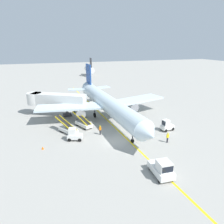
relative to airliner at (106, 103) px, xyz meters
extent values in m
plane|color=#9E9B93|center=(-1.78, -10.72, -3.42)|extent=(300.00, 300.00, 0.00)
cube|color=yellow|center=(0.03, -5.72, -3.41)|extent=(4.52, 79.90, 0.01)
cylinder|color=silver|center=(0.03, -0.54, 0.03)|extent=(4.88, 30.13, 3.30)
cone|color=silver|center=(0.88, -16.72, 0.03)|extent=(3.36, 2.57, 3.23)
cone|color=silver|center=(-0.84, 15.83, 0.43)|extent=(3.28, 2.96, 3.14)
cube|color=silver|center=(7.43, 1.35, -0.37)|extent=(13.70, 7.62, 0.36)
cylinder|color=gray|center=(5.84, 0.26, -1.37)|extent=(2.07, 3.30, 1.90)
cube|color=silver|center=(-7.53, 0.56, -0.37)|extent=(13.53, 6.37, 0.36)
cylinder|color=gray|center=(-5.84, -0.35, -1.37)|extent=(2.07, 3.30, 1.90)
cube|color=navy|center=(-0.71, 13.44, 4.08)|extent=(0.49, 4.01, 5.20)
cube|color=silver|center=(2.31, 13.20, 0.43)|extent=(5.52, 3.15, 0.24)
cube|color=silver|center=(-3.68, 12.88, 0.43)|extent=(5.37, 2.64, 0.24)
cylinder|color=#4C4C51|center=(0.64, -12.03, -1.86)|extent=(0.20, 0.20, 3.12)
cylinder|color=black|center=(0.64, -12.03, -3.14)|extent=(0.38, 0.58, 0.56)
cylinder|color=#4C4C51|center=(2.12, 1.57, -1.86)|extent=(0.20, 0.20, 3.12)
cylinder|color=black|center=(2.12, 1.57, -2.94)|extent=(0.40, 0.98, 0.96)
cylinder|color=#4C4C51|center=(-2.27, 1.34, -1.86)|extent=(0.20, 0.20, 3.12)
cylinder|color=black|center=(-2.27, 1.34, -2.94)|extent=(0.40, 0.98, 0.96)
cube|color=black|center=(0.78, -14.72, 0.38)|extent=(2.85, 1.15, 0.60)
cube|color=silver|center=(-9.34, 4.93, 0.18)|extent=(11.67, 8.30, 2.50)
cylinder|color=silver|center=(-14.26, 7.81, 0.18)|extent=(3.20, 3.20, 2.50)
cylinder|color=#59595B|center=(-7.79, 4.02, -2.24)|extent=(0.56, 0.56, 2.35)
cube|color=#333338|center=(-7.79, 4.02, -3.17)|extent=(1.80, 1.40, 0.50)
cube|color=silver|center=(0.38, -20.89, -2.72)|extent=(2.09, 3.70, 0.80)
cube|color=silver|center=(0.34, -21.52, -1.77)|extent=(1.61, 1.70, 1.10)
cube|color=black|center=(0.30, -22.29, -1.77)|extent=(1.43, 0.16, 0.77)
cylinder|color=black|center=(1.11, -22.19, -3.12)|extent=(0.25, 0.61, 0.60)
cylinder|color=black|center=(-0.50, -22.11, -3.12)|extent=(0.25, 0.61, 0.60)
cylinder|color=black|center=(1.25, -19.68, -3.12)|extent=(0.25, 0.61, 0.60)
cylinder|color=black|center=(-0.36, -19.59, -3.12)|extent=(0.25, 0.61, 0.60)
cube|color=silver|center=(8.62, -9.63, -2.77)|extent=(2.57, 1.65, 0.70)
cube|color=silver|center=(8.21, -9.70, -1.87)|extent=(1.22, 1.19, 1.10)
cube|color=black|center=(7.70, -9.77, -1.87)|extent=(0.23, 0.98, 0.77)
cylinder|color=black|center=(7.88, -10.31, -3.12)|extent=(0.63, 0.31, 0.60)
cylinder|color=black|center=(7.71, -9.21, -3.12)|extent=(0.63, 0.31, 0.60)
cylinder|color=black|center=(9.54, -10.05, -3.12)|extent=(0.63, 0.31, 0.60)
cylinder|color=black|center=(9.37, -8.96, -3.12)|extent=(0.63, 0.31, 0.60)
cube|color=silver|center=(-7.94, -8.28, -2.77)|extent=(2.70, 2.03, 0.70)
cube|color=silver|center=(-8.33, -8.14, -1.87)|extent=(1.37, 1.34, 1.10)
cube|color=black|center=(-8.82, -7.96, -1.87)|extent=(0.40, 0.95, 0.77)
cylinder|color=black|center=(-8.91, -8.52, -3.12)|extent=(0.64, 0.41, 0.60)
cylinder|color=black|center=(-8.54, -7.48, -3.12)|extent=(0.64, 0.41, 0.60)
cylinder|color=black|center=(-7.33, -9.08, -3.12)|extent=(0.64, 0.41, 0.60)
cylinder|color=black|center=(-6.96, -8.04, -3.12)|extent=(0.64, 0.41, 0.60)
cube|color=silver|center=(-5.53, -3.25, -2.82)|extent=(2.90, 4.08, 0.60)
cylinder|color=black|center=(-6.65, -2.29, -3.12)|extent=(0.44, 0.64, 0.60)
cylinder|color=black|center=(-5.48, -1.78, -3.12)|extent=(0.44, 0.64, 0.60)
cylinder|color=black|center=(-5.57, -4.72, -3.12)|extent=(0.44, 0.64, 0.60)
cylinder|color=black|center=(-4.41, -4.21, -3.12)|extent=(0.44, 0.64, 0.60)
cube|color=black|center=(-5.77, -2.70, -1.87)|extent=(2.84, 4.93, 1.76)
cube|color=yellow|center=(-6.18, -2.88, -1.75)|extent=(2.10, 4.63, 1.84)
cube|color=yellow|center=(-5.36, -2.52, -1.75)|extent=(2.10, 4.63, 1.84)
cube|color=silver|center=(-8.65, -5.16, -2.82)|extent=(3.22, 4.04, 0.60)
cylinder|color=black|center=(-9.87, -4.34, -3.12)|extent=(0.49, 0.63, 0.60)
cylinder|color=black|center=(-8.78, -3.69, -3.12)|extent=(0.49, 0.63, 0.60)
cylinder|color=black|center=(-8.53, -6.63, -3.12)|extent=(0.49, 0.63, 0.60)
cylinder|color=black|center=(-7.43, -5.98, -3.12)|extent=(0.49, 0.63, 0.60)
cube|color=black|center=(-8.95, -4.64, -1.87)|extent=(3.31, 4.76, 1.76)
cube|color=yellow|center=(-9.34, -4.87, -1.75)|extent=(2.62, 4.37, 1.84)
cube|color=yellow|center=(-8.57, -4.41, -1.75)|extent=(2.62, 4.37, 1.84)
cylinder|color=#26262D|center=(-3.48, -7.54, -2.99)|extent=(0.24, 0.24, 0.85)
cube|color=orange|center=(-3.48, -7.54, -2.29)|extent=(0.36, 0.22, 0.56)
sphere|color=tan|center=(-3.48, -7.54, -1.90)|extent=(0.20, 0.20, 0.20)
sphere|color=yellow|center=(-3.48, -7.54, -1.84)|extent=(0.24, 0.24, 0.24)
cylinder|color=#26262D|center=(5.91, -13.84, -2.99)|extent=(0.24, 0.24, 0.85)
cube|color=yellow|center=(5.91, -13.84, -2.29)|extent=(0.36, 0.22, 0.56)
sphere|color=beige|center=(5.91, -13.84, -1.90)|extent=(0.20, 0.20, 0.20)
sphere|color=yellow|center=(5.91, -13.84, -1.84)|extent=(0.24, 0.24, 0.24)
cone|color=orange|center=(7.72, -5.71, -3.20)|extent=(0.36, 0.36, 0.44)
cone|color=orange|center=(-13.05, -9.80, -3.20)|extent=(0.36, 0.36, 0.44)
cone|color=orange|center=(3.34, 1.17, -3.20)|extent=(0.36, 0.36, 0.44)
cylinder|color=silver|center=(9.95, 61.13, -0.32)|extent=(3.00, 10.00, 3.00)
cylinder|color=#3F3F3F|center=(9.95, 61.13, -2.62)|extent=(0.30, 0.30, 1.60)
cube|color=#333338|center=(9.95, 57.63, 3.18)|extent=(0.24, 3.20, 4.40)
camera|label=1|loc=(-11.78, -38.66, 11.57)|focal=32.42mm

